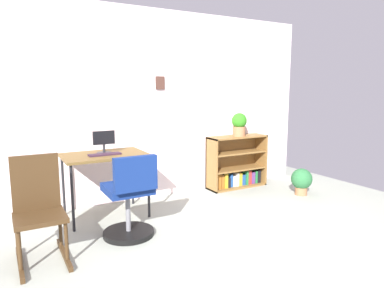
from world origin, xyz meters
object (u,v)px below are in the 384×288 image
at_px(desk, 105,159).
at_px(potted_plant_on_shelf, 239,124).
at_px(office_chair, 130,201).
at_px(potted_plant_floor, 302,180).
at_px(monitor, 104,142).
at_px(keyboard, 105,154).
at_px(rocking_chair, 38,208).
at_px(bookshelf_low, 235,165).

distance_m(desk, potted_plant_on_shelf, 2.14).
xyz_separation_m(office_chair, potted_plant_floor, (2.61, 0.19, -0.17)).
distance_m(monitor, potted_plant_on_shelf, 2.11).
relative_size(keyboard, potted_plant_on_shelf, 1.04).
bearing_deg(desk, monitor, 74.83).
relative_size(office_chair, rocking_chair, 0.95).
xyz_separation_m(keyboard, potted_plant_floor, (2.67, -0.45, -0.55)).
bearing_deg(office_chair, rocking_chair, -178.79).
height_order(office_chair, potted_plant_floor, office_chair).
bearing_deg(bookshelf_low, potted_plant_on_shelf, -72.23).
bearing_deg(bookshelf_low, keyboard, -170.34).
height_order(keyboard, potted_plant_floor, keyboard).
height_order(desk, keyboard, keyboard).
xyz_separation_m(desk, rocking_chair, (-0.80, -0.74, -0.23)).
relative_size(keyboard, potted_plant_floor, 0.95).
distance_m(rocking_chair, potted_plant_floor, 3.47).
xyz_separation_m(desk, potted_plant_floor, (2.66, -0.53, -0.48)).
bearing_deg(potted_plant_on_shelf, rocking_chair, -161.54).
height_order(desk, office_chair, office_chair).
bearing_deg(rocking_chair, potted_plant_on_shelf, 18.46).
bearing_deg(office_chair, desk, 93.38).
bearing_deg(desk, keyboard, -102.69).
height_order(desk, monitor, monitor).
distance_m(office_chair, potted_plant_floor, 2.63).
height_order(keyboard, rocking_chair, rocking_chair).
xyz_separation_m(bookshelf_low, potted_plant_on_shelf, (0.02, -0.05, 0.64)).
xyz_separation_m(desk, keyboard, (-0.02, -0.07, 0.07)).
bearing_deg(bookshelf_low, rocking_chair, -160.51).
bearing_deg(monitor, potted_plant_floor, -12.01).
bearing_deg(potted_plant_floor, potted_plant_on_shelf, 125.60).
xyz_separation_m(keyboard, potted_plant_on_shelf, (2.13, 0.31, 0.22)).
bearing_deg(monitor, bookshelf_low, 6.87).
bearing_deg(potted_plant_floor, rocking_chair, -176.53).
bearing_deg(desk, potted_plant_floor, -11.22).
bearing_deg(rocking_chair, bookshelf_low, 19.49).
bearing_deg(bookshelf_low, potted_plant_floor, -55.38).
distance_m(monitor, potted_plant_floor, 2.79).
bearing_deg(office_chair, bookshelf_low, 26.12).
bearing_deg(desk, rocking_chair, -137.28).
height_order(monitor, rocking_chair, monitor).
bearing_deg(keyboard, office_chair, -84.81).
height_order(office_chair, bookshelf_low, office_chair).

